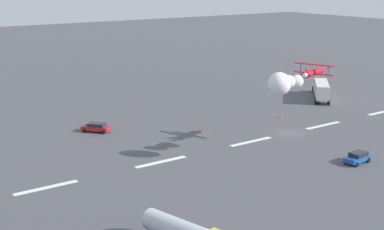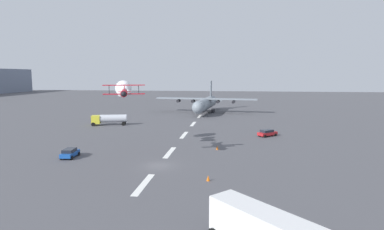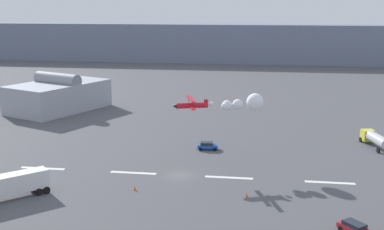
{
  "view_description": "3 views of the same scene",
  "coord_description": "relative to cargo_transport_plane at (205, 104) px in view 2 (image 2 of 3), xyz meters",
  "views": [
    {
      "loc": [
        61.58,
        60.26,
        24.88
      ],
      "look_at": [
        17.25,
        -2.98,
        4.97
      ],
      "focal_mm": 50.61,
      "sensor_mm": 36.0,
      "label": 1
    },
    {
      "loc": [
        -44.95,
        -10.97,
        13.67
      ],
      "look_at": [
        38.51,
        0.0,
        2.84
      ],
      "focal_mm": 29.28,
      "sensor_mm": 36.0,
      "label": 2
    },
    {
      "loc": [
        13.93,
        -80.33,
        28.6
      ],
      "look_at": [
        1.14,
        5.57,
        9.22
      ],
      "focal_mm": 47.63,
      "sensor_mm": 36.0,
      "label": 3
    }
  ],
  "objects": [
    {
      "name": "runway_stripe_5",
      "position": [
        -58.21,
        1.07,
        -3.42
      ],
      "size": [
        8.0,
        0.9,
        0.01
      ],
      "primitive_type": "cube",
      "color": "white",
      "rests_on": "ground"
    },
    {
      "name": "fuel_tanker_truck",
      "position": [
        -30.57,
        23.63,
        -1.68
      ],
      "size": [
        4.88,
        9.6,
        2.9
      ],
      "color": "yellow",
      "rests_on": "ground"
    },
    {
      "name": "runway_stripe_7",
      "position": [
        -25.48,
        1.07,
        -3.42
      ],
      "size": [
        8.0,
        0.9,
        0.01
      ],
      "primitive_type": "cube",
      "color": "white",
      "rests_on": "ground"
    },
    {
      "name": "cargo_transport_plane",
      "position": [
        0.0,
        0.0,
        0.0
      ],
      "size": [
        28.83,
        36.81,
        11.3
      ],
      "color": "gray",
      "rests_on": "ground"
    },
    {
      "name": "stunt_biplane_red",
      "position": [
        -57.11,
        9.61,
        7.54
      ],
      "size": [
        15.75,
        8.66,
        3.09
      ],
      "color": "red"
    },
    {
      "name": "runway_stripe_4",
      "position": [
        -74.58,
        1.07,
        -3.42
      ],
      "size": [
        8.0,
        0.9,
        0.01
      ],
      "primitive_type": "cube",
      "color": "white",
      "rests_on": "ground"
    },
    {
      "name": "ground_plane",
      "position": [
        -66.4,
        1.07,
        -3.43
      ],
      "size": [
        440.0,
        440.0,
        0.0
      ],
      "primitive_type": "plane",
      "color": "#4C4C51",
      "rests_on": "ground"
    },
    {
      "name": "airport_staff_sedan",
      "position": [
        -63.69,
        16.87,
        -2.62
      ],
      "size": [
        4.16,
        2.31,
        1.52
      ],
      "color": "#194CA5",
      "rests_on": "ground"
    },
    {
      "name": "traffic_cone_near",
      "position": [
        -72.24,
        -6.88,
        -3.05
      ],
      "size": [
        0.44,
        0.44,
        0.75
      ],
      "primitive_type": "cone",
      "color": "orange",
      "rests_on": "ground"
    },
    {
      "name": "followme_car_yellow",
      "position": [
        -40.92,
        -17.63,
        -2.61
      ],
      "size": [
        4.33,
        4.68,
        1.52
      ],
      "color": "#B21E23",
      "rests_on": "ground"
    },
    {
      "name": "traffic_cone_far",
      "position": [
        -54.92,
        -7.17,
        -3.05
      ],
      "size": [
        0.44,
        0.44,
        0.75
      ],
      "primitive_type": "cone",
      "color": "orange",
      "rests_on": "ground"
    },
    {
      "name": "runway_stripe_6",
      "position": [
        -41.85,
        1.07,
        -3.42
      ],
      "size": [
        8.0,
        0.9,
        0.01
      ],
      "primitive_type": "cube",
      "color": "white",
      "rests_on": "ground"
    },
    {
      "name": "runway_stripe_8",
      "position": [
        -9.12,
        1.07,
        -3.42
      ],
      "size": [
        8.0,
        0.9,
        0.01
      ],
      "primitive_type": "cube",
      "color": "white",
      "rests_on": "ground"
    }
  ]
}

